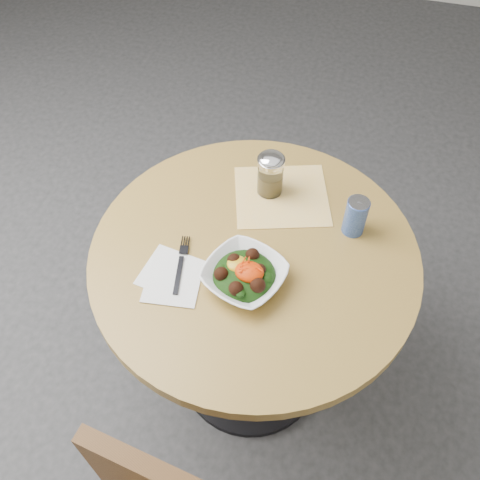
{
  "coord_description": "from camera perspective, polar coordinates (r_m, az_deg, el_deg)",
  "views": [
    {
      "loc": [
        0.19,
        -0.85,
        1.91
      ],
      "look_at": [
        -0.04,
        -0.02,
        0.81
      ],
      "focal_mm": 40.0,
      "sensor_mm": 36.0,
      "label": 1
    }
  ],
  "objects": [
    {
      "name": "cloth_napkin",
      "position": [
        1.58,
        4.45,
        4.71
      ],
      "size": [
        0.33,
        0.32,
        0.0
      ],
      "primitive_type": "cube",
      "rotation": [
        0.0,
        0.0,
        0.31
      ],
      "color": "#FFA70D",
      "rests_on": "table"
    },
    {
      "name": "fork",
      "position": [
        1.43,
        -6.29,
        -2.38
      ],
      "size": [
        0.05,
        0.19,
        0.0
      ],
      "color": "black",
      "rests_on": "table"
    },
    {
      "name": "paper_napkins",
      "position": [
        1.41,
        -7.34,
        -3.95
      ],
      "size": [
        0.18,
        0.19,
        0.0
      ],
      "color": "white",
      "rests_on": "table"
    },
    {
      "name": "ground",
      "position": [
        2.1,
        1.1,
        -13.57
      ],
      "size": [
        6.0,
        6.0,
        0.0
      ],
      "primitive_type": "plane",
      "color": "#2C2C2E",
      "rests_on": "ground"
    },
    {
      "name": "salad_bowl",
      "position": [
        1.37,
        0.48,
        -3.73
      ],
      "size": [
        0.26,
        0.26,
        0.08
      ],
      "color": "white",
      "rests_on": "table"
    },
    {
      "name": "spice_shaker",
      "position": [
        1.55,
        3.26,
        7.03
      ],
      "size": [
        0.08,
        0.08,
        0.14
      ],
      "color": "silver",
      "rests_on": "table"
    },
    {
      "name": "table",
      "position": [
        1.61,
        1.4,
        -5.43
      ],
      "size": [
        0.9,
        0.9,
        0.75
      ],
      "color": "black",
      "rests_on": "ground"
    },
    {
      "name": "beverage_can",
      "position": [
        1.49,
        12.23,
        2.49
      ],
      "size": [
        0.06,
        0.06,
        0.12
      ],
      "color": "navy",
      "rests_on": "table"
    }
  ]
}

